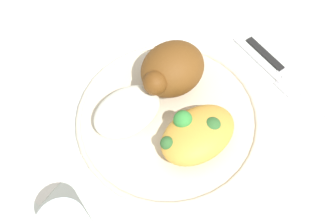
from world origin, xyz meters
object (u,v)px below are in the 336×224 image
at_px(mac_cheese_with_broccoli, 198,133).
at_px(fork, 266,68).
at_px(knife, 280,67).
at_px(napkin, 30,154).
at_px(roasted_chicken, 171,70).
at_px(plate, 168,118).
at_px(rice_pile, 127,111).

height_order(mac_cheese_with_broccoli, fork, mac_cheese_with_broccoli).
bearing_deg(mac_cheese_with_broccoli, fork, -169.03).
bearing_deg(mac_cheese_with_broccoli, knife, -173.56).
bearing_deg(napkin, mac_cheese_with_broccoli, 146.24).
height_order(roasted_chicken, knife, roasted_chicken).
bearing_deg(plate, napkin, -21.77).
bearing_deg(knife, plate, -9.74).
xyz_separation_m(roasted_chicken, napkin, (0.23, -0.04, -0.05)).
relative_size(plate, fork, 1.92).
distance_m(plate, mac_cheese_with_broccoli, 0.06).
relative_size(rice_pile, fork, 0.73).
xyz_separation_m(plate, mac_cheese_with_broccoli, (-0.01, 0.06, 0.03)).
bearing_deg(napkin, knife, 164.25).
bearing_deg(knife, roasted_chicken, -24.62).
height_order(plate, knife, plate).
xyz_separation_m(knife, napkin, (0.39, -0.11, -0.00)).
distance_m(rice_pile, knife, 0.26).
bearing_deg(mac_cheese_with_broccoli, roasted_chicken, -107.02).
xyz_separation_m(fork, napkin, (0.38, -0.10, -0.00)).
height_order(rice_pile, knife, rice_pile).
xyz_separation_m(rice_pile, napkin, (0.14, -0.04, -0.03)).
distance_m(fork, knife, 0.02).
distance_m(mac_cheese_with_broccoli, knife, 0.20).
relative_size(roasted_chicken, mac_cheese_with_broccoli, 0.95).
bearing_deg(roasted_chicken, mac_cheese_with_broccoli, 72.98).
bearing_deg(mac_cheese_with_broccoli, napkin, -33.76).
distance_m(rice_pile, mac_cheese_with_broccoli, 0.11).
relative_size(knife, napkin, 1.48).
height_order(fork, knife, knife).
bearing_deg(fork, plate, -6.94).
relative_size(roasted_chicken, knife, 0.57).
distance_m(mac_cheese_with_broccoli, fork, 0.18).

